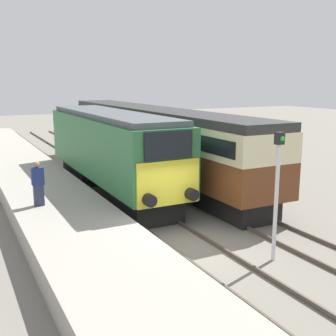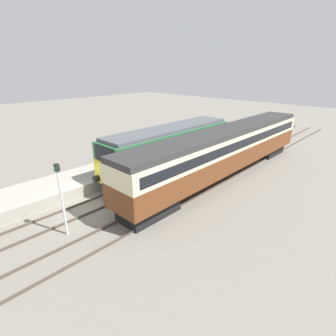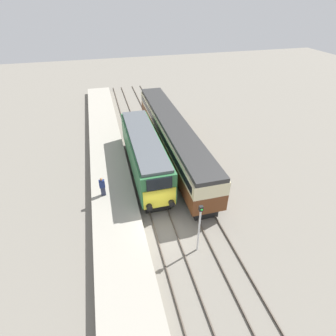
{
  "view_description": "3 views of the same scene",
  "coord_description": "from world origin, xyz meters",
  "views": [
    {
      "loc": [
        -6.74,
        -11.38,
        5.41
      ],
      "look_at": [
        0.0,
        1.65,
        2.37
      ],
      "focal_mm": 45.0,
      "sensor_mm": 36.0,
      "label": 1
    },
    {
      "loc": [
        13.63,
        -6.93,
        8.24
      ],
      "look_at": [
        1.7,
        5.65,
        1.6
      ],
      "focal_mm": 28.0,
      "sensor_mm": 36.0,
      "label": 2
    },
    {
      "loc": [
        -3.17,
        -12.8,
        14.65
      ],
      "look_at": [
        1.7,
        5.65,
        1.6
      ],
      "focal_mm": 28.0,
      "sensor_mm": 36.0,
      "label": 3
    }
  ],
  "objects": [
    {
      "name": "ground_plane",
      "position": [
        0.0,
        0.0,
        0.0
      ],
      "size": [
        120.0,
        120.0,
        0.0
      ],
      "primitive_type": "plane",
      "color": "slate"
    },
    {
      "name": "platform_left",
      "position": [
        -3.3,
        8.0,
        0.41
      ],
      "size": [
        3.5,
        50.0,
        0.81
      ],
      "color": "#9E998C",
      "rests_on": "ground_plane"
    },
    {
      "name": "rails_near_track",
      "position": [
        0.0,
        5.0,
        0.07
      ],
      "size": [
        1.51,
        60.0,
        0.14
      ],
      "color": "#4C4238",
      "rests_on": "ground_plane"
    },
    {
      "name": "rails_far_track",
      "position": [
        3.4,
        5.0,
        0.07
      ],
      "size": [
        1.5,
        60.0,
        0.14
      ],
      "color": "#4C4238",
      "rests_on": "ground_plane"
    },
    {
      "name": "locomotive",
      "position": [
        0.0,
        7.67,
        2.19
      ],
      "size": [
        2.7,
        12.55,
        3.98
      ],
      "color": "black",
      "rests_on": "ground_plane"
    },
    {
      "name": "passenger_carriage",
      "position": [
        3.4,
        10.43,
        2.4
      ],
      "size": [
        2.75,
        20.81,
        3.93
      ],
      "color": "black",
      "rests_on": "ground_plane"
    },
    {
      "name": "person_on_platform",
      "position": [
        -4.05,
        4.37,
        1.65
      ],
      "size": [
        0.44,
        0.26,
        1.68
      ],
      "color": "#2D334C",
      "rests_on": "platform_left"
    },
    {
      "name": "signal_post",
      "position": [
        1.7,
        -2.11,
        2.35
      ],
      "size": [
        0.24,
        0.28,
        3.96
      ],
      "color": "silver",
      "rests_on": "ground_plane"
    }
  ]
}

